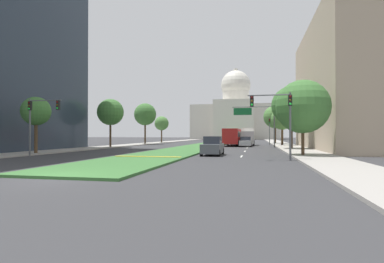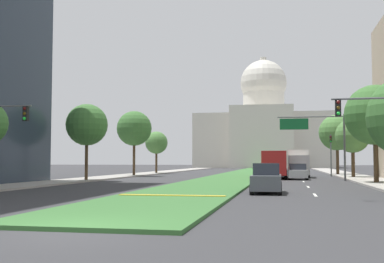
% 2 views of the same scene
% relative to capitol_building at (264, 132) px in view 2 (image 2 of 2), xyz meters
% --- Properties ---
extents(ground_plane, '(273.37, 273.37, 0.00)m').
position_rel_capitol_building_xyz_m(ground_plane, '(0.00, -61.28, -10.03)').
color(ground_plane, '#333335').
extents(grass_median, '(6.27, 111.83, 0.14)m').
position_rel_capitol_building_xyz_m(grass_median, '(0.00, -67.49, -9.96)').
color(grass_median, '#386B33').
rests_on(grass_median, ground_plane).
extents(median_curb_nose, '(5.65, 0.50, 0.04)m').
position_rel_capitol_building_xyz_m(median_curb_nose, '(0.00, -111.33, -9.87)').
color(median_curb_nose, gold).
rests_on(median_curb_nose, grass_median).
extents(lane_dashes_right, '(0.16, 64.50, 0.01)m').
position_rel_capitol_building_xyz_m(lane_dashes_right, '(7.49, -77.14, -10.03)').
color(lane_dashes_right, silver).
rests_on(lane_dashes_right, ground_plane).
extents(sidewalk_left, '(4.00, 111.83, 0.15)m').
position_rel_capitol_building_xyz_m(sidewalk_left, '(-13.85, -73.70, -9.96)').
color(sidewalk_left, '#9E9991').
rests_on(sidewalk_left, ground_plane).
extents(sidewalk_right, '(4.00, 111.83, 0.15)m').
position_rel_capitol_building_xyz_m(sidewalk_right, '(13.85, -73.70, -9.96)').
color(sidewalk_right, '#9E9991').
rests_on(sidewalk_right, ground_plane).
extents(capitol_building, '(36.41, 28.67, 31.25)m').
position_rel_capitol_building_xyz_m(capitol_building, '(0.00, 0.00, 0.00)').
color(capitol_building, beige).
rests_on(capitol_building, ground_plane).
extents(traffic_light_near_right, '(3.34, 0.35, 5.20)m').
position_rel_capitol_building_xyz_m(traffic_light_near_right, '(10.50, -110.96, -6.24)').
color(traffic_light_near_right, '#515456').
rests_on(traffic_light_near_right, ground_plane).
extents(traffic_light_far_right, '(0.28, 0.35, 5.20)m').
position_rel_capitol_building_xyz_m(traffic_light_far_right, '(11.35, -74.71, -6.72)').
color(traffic_light_far_right, '#515456').
rests_on(traffic_light_far_right, ground_plane).
extents(overhead_guide_sign, '(6.52, 0.20, 6.50)m').
position_rel_capitol_building_xyz_m(overhead_guide_sign, '(9.07, -86.93, -5.34)').
color(overhead_guide_sign, '#515456').
rests_on(overhead_guide_sign, ground_plane).
extents(street_tree_left_mid, '(3.97, 3.97, 7.35)m').
position_rel_capitol_building_xyz_m(street_tree_left_mid, '(-12.68, -92.96, -4.68)').
color(street_tree_left_mid, '#4C3823').
rests_on(street_tree_left_mid, ground_plane).
extents(street_tree_right_mid, '(5.12, 5.12, 8.39)m').
position_rel_capitol_building_xyz_m(street_tree_right_mid, '(13.34, -93.08, -4.22)').
color(street_tree_right_mid, '#4C3823').
rests_on(street_tree_right_mid, ground_plane).
extents(street_tree_left_far, '(4.38, 4.38, 8.18)m').
position_rel_capitol_building_xyz_m(street_tree_left_far, '(-12.75, -78.09, -4.06)').
color(street_tree_left_far, '#4C3823').
rests_on(street_tree_left_far, ground_plane).
extents(street_tree_right_far, '(3.85, 3.85, 6.68)m').
position_rel_capitol_building_xyz_m(street_tree_right_far, '(13.31, -79.33, -5.31)').
color(street_tree_right_far, '#4C3823').
rests_on(street_tree_right_far, ground_plane).
extents(street_tree_left_distant, '(3.32, 3.32, 6.29)m').
position_rel_capitol_building_xyz_m(street_tree_left_distant, '(-12.96, -66.67, -5.44)').
color(street_tree_left_distant, '#4C3823').
rests_on(street_tree_left_distant, ground_plane).
extents(street_tree_right_distant, '(4.86, 4.86, 8.18)m').
position_rel_capitol_building_xyz_m(street_tree_right_distant, '(12.76, -68.36, -4.30)').
color(street_tree_right_distant, '#4C3823').
rests_on(street_tree_right_distant, ground_plane).
extents(sedan_lead_stopped, '(1.86, 4.52, 1.81)m').
position_rel_capitol_building_xyz_m(sedan_lead_stopped, '(4.70, -106.21, -9.19)').
color(sedan_lead_stopped, '#4C5156').
rests_on(sedan_lead_stopped, ground_plane).
extents(sedan_midblock, '(1.99, 4.18, 1.65)m').
position_rel_capitol_building_xyz_m(sedan_midblock, '(7.09, -84.71, -9.25)').
color(sedan_midblock, '#BCBCC1').
rests_on(sedan_midblock, ground_plane).
extents(sedan_distant, '(1.92, 4.27, 1.86)m').
position_rel_capitol_building_xyz_m(sedan_distant, '(4.75, -72.95, -9.17)').
color(sedan_distant, black).
rests_on(sedan_distant, ground_plane).
extents(box_truck_delivery, '(2.40, 6.40, 3.20)m').
position_rel_capitol_building_xyz_m(box_truck_delivery, '(7.31, -78.32, -8.35)').
color(box_truck_delivery, '#BCBCC1').
rests_on(box_truck_delivery, ground_plane).
extents(city_bus, '(2.62, 11.00, 2.95)m').
position_rel_capitol_building_xyz_m(city_bus, '(4.70, -81.40, -8.26)').
color(city_bus, '#B21E1E').
rests_on(city_bus, ground_plane).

